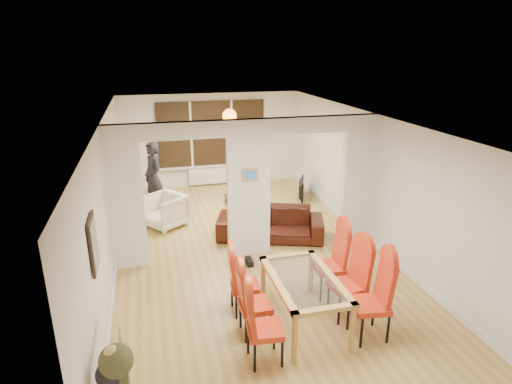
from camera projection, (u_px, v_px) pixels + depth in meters
name	position (u px, v px, depth m)	size (l,w,h in m)	color
floor	(249.00, 252.00, 8.37)	(5.00, 9.00, 0.01)	#B49048
room_walls	(249.00, 189.00, 7.94)	(5.00, 9.00, 2.60)	silver
divider_wall	(249.00, 189.00, 7.94)	(5.00, 0.18, 2.60)	white
bay_window_blinds	(212.00, 133.00, 11.95)	(3.00, 0.08, 1.80)	black
radiator	(213.00, 175.00, 12.30)	(1.40, 0.08, 0.50)	white
pendant_light	(229.00, 116.00, 10.76)	(0.36, 0.36, 0.36)	orange
stair_newel	(119.00, 358.00, 4.72)	(0.40, 1.20, 1.10)	tan
wall_poster	(93.00, 243.00, 5.07)	(0.04, 0.52, 0.67)	gray
pillar_photo	(250.00, 175.00, 7.76)	(0.30, 0.03, 0.25)	#4C8CD8
dining_table	(304.00, 301.00, 6.10)	(0.89, 1.58, 0.74)	#AE8A40
dining_chair_la	(265.00, 324.00, 5.31)	(0.43, 0.43, 1.08)	#B82B12
dining_chair_lb	(255.00, 300.00, 5.83)	(0.42, 0.42, 1.06)	#B82B12
dining_chair_lc	(245.00, 281.00, 6.35)	(0.41, 0.41, 1.02)	#B82B12
dining_chair_ra	(370.00, 299.00, 5.75)	(0.47, 0.47, 1.18)	#B82B12
dining_chair_rb	(347.00, 281.00, 6.22)	(0.46, 0.46, 1.15)	#B82B12
dining_chair_rc	(329.00, 262.00, 6.76)	(0.46, 0.46, 1.16)	#B82B12
sofa	(270.00, 223.00, 8.90)	(2.18, 0.85, 0.64)	black
armchair	(165.00, 211.00, 9.44)	(0.81, 0.79, 0.74)	beige
person	(153.00, 178.00, 10.14)	(0.41, 0.63, 1.72)	black
television	(299.00, 189.00, 11.22)	(0.12, 0.91, 0.52)	black
coffee_table	(243.00, 199.00, 10.92)	(0.90, 0.45, 0.21)	#332211
bottle	(241.00, 189.00, 10.93)	(0.07, 0.07, 0.29)	#143F19
bowl	(244.00, 194.00, 10.91)	(0.21, 0.21, 0.05)	#332211
shoes	(245.00, 262.00, 7.86)	(0.26, 0.28, 0.11)	black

